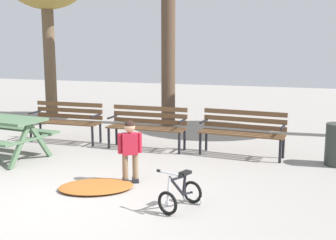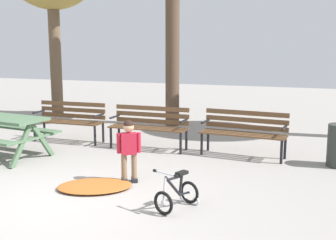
# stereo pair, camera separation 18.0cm
# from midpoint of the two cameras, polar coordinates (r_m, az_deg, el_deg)

# --- Properties ---
(ground) EXTENTS (36.00, 36.00, 0.00)m
(ground) POSITION_cam_midpoint_polar(r_m,az_deg,el_deg) (5.86, -14.37, -10.90)
(ground) COLOR gray
(picnic_table) EXTENTS (1.93, 1.53, 0.79)m
(picnic_table) POSITION_cam_midpoint_polar(r_m,az_deg,el_deg) (8.45, -21.08, -0.73)
(picnic_table) COLOR #4C6B4C
(picnic_table) RESTS_ON ground
(park_bench_far_left) EXTENTS (1.61, 0.51, 0.85)m
(park_bench_far_left) POSITION_cam_midpoint_polar(r_m,az_deg,el_deg) (9.47, -12.54, 0.26)
(park_bench_far_left) COLOR brown
(park_bench_far_left) RESTS_ON ground
(park_bench_left) EXTENTS (1.61, 0.48, 0.85)m
(park_bench_left) POSITION_cam_midpoint_polar(r_m,az_deg,el_deg) (8.57, -1.90, -0.49)
(park_bench_left) COLOR brown
(park_bench_left) RESTS_ON ground
(park_bench_right) EXTENTS (1.63, 0.57, 0.85)m
(park_bench_right) POSITION_cam_midpoint_polar(r_m,az_deg,el_deg) (8.10, 10.83, -1.27)
(park_bench_right) COLOR brown
(park_bench_right) RESTS_ON ground
(child_standing) EXTENTS (0.33, 0.26, 0.96)m
(child_standing) POSITION_cam_midpoint_polar(r_m,az_deg,el_deg) (6.42, -4.49, -3.58)
(child_standing) COLOR #7F664C
(child_standing) RESTS_ON ground
(kids_bicycle) EXTENTS (0.51, 0.63, 0.54)m
(kids_bicycle) POSITION_cam_midpoint_polar(r_m,az_deg,el_deg) (5.47, 2.18, -9.87)
(kids_bicycle) COLOR black
(kids_bicycle) RESTS_ON ground
(leaf_pile) EXTENTS (1.32, 1.19, 0.07)m
(leaf_pile) POSITION_cam_midpoint_polar(r_m,az_deg,el_deg) (6.35, -9.01, -8.74)
(leaf_pile) COLOR #9E5623
(leaf_pile) RESTS_ON ground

